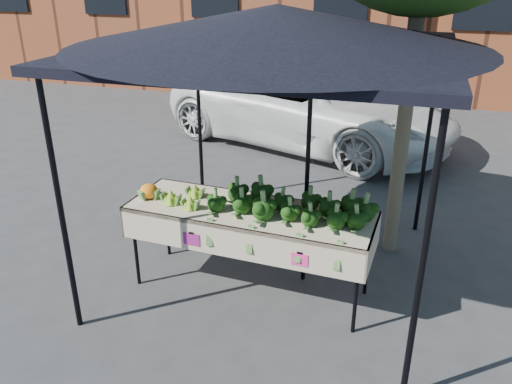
# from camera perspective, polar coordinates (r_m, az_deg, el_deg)

# --- Properties ---
(ground) EXTENTS (90.00, 90.00, 0.00)m
(ground) POSITION_cam_1_polar(r_m,az_deg,el_deg) (5.31, -0.77, -11.24)
(ground) COLOR #343437
(table) EXTENTS (2.43, 0.91, 0.90)m
(table) POSITION_cam_1_polar(r_m,az_deg,el_deg) (5.16, -0.68, -6.46)
(table) COLOR beige
(table) RESTS_ON ground
(canopy) EXTENTS (3.16, 3.16, 2.74)m
(canopy) POSITION_cam_1_polar(r_m,az_deg,el_deg) (5.10, 2.12, 4.58)
(canopy) COLOR black
(canopy) RESTS_ON ground
(broccoli_heap) EXTENTS (1.58, 0.55, 0.24)m
(broccoli_heap) POSITION_cam_1_polar(r_m,az_deg,el_deg) (4.82, 3.79, -1.14)
(broccoli_heap) COLOR black
(broccoli_heap) RESTS_ON table
(romanesco_cluster) EXTENTS (0.42, 0.46, 0.19)m
(romanesco_cluster) POSITION_cam_1_polar(r_m,az_deg,el_deg) (5.12, -7.84, -0.08)
(romanesco_cluster) COLOR #99BB3A
(romanesco_cluster) RESTS_ON table
(cauliflower_pair) EXTENTS (0.19, 0.19, 0.17)m
(cauliflower_pair) POSITION_cam_1_polar(r_m,az_deg,el_deg) (5.27, -11.79, 0.19)
(cauliflower_pair) COLOR orange
(cauliflower_pair) RESTS_ON table
(street_tree) EXTENTS (2.31, 2.31, 4.54)m
(street_tree) POSITION_cam_1_polar(r_m,az_deg,el_deg) (5.56, 16.97, 14.79)
(street_tree) COLOR #1E4C14
(street_tree) RESTS_ON ground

